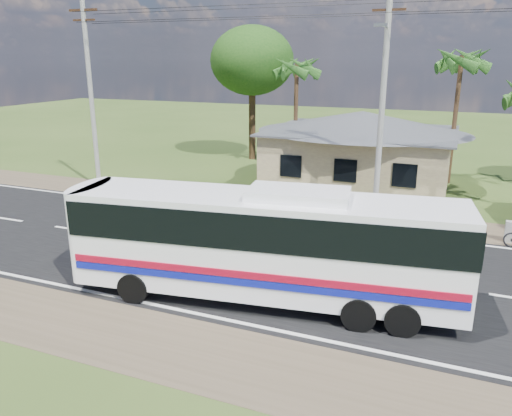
# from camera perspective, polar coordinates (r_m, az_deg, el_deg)

# --- Properties ---
(ground) EXTENTS (120.00, 120.00, 0.00)m
(ground) POSITION_cam_1_polar(r_m,az_deg,el_deg) (19.07, 1.17, -5.94)
(ground) COLOR #2E4518
(ground) RESTS_ON ground
(road) EXTENTS (120.00, 16.00, 0.03)m
(road) POSITION_cam_1_polar(r_m,az_deg,el_deg) (19.07, 1.17, -5.92)
(road) COLOR black
(road) RESTS_ON ground
(house) EXTENTS (12.40, 10.00, 5.00)m
(house) POSITION_cam_1_polar(r_m,az_deg,el_deg) (30.27, 11.89, 7.48)
(house) COLOR #C6B884
(house) RESTS_ON ground
(utility_poles) EXTENTS (32.80, 2.22, 11.00)m
(utility_poles) POSITION_cam_1_polar(r_m,az_deg,el_deg) (23.26, 13.47, 12.41)
(utility_poles) COLOR #9E9E99
(utility_poles) RESTS_ON ground
(palm_mid) EXTENTS (2.80, 2.80, 8.20)m
(palm_mid) POSITION_cam_1_polar(r_m,az_deg,el_deg) (31.94, 22.43, 15.23)
(palm_mid) COLOR #47301E
(palm_mid) RESTS_ON ground
(palm_far) EXTENTS (2.80, 2.80, 7.70)m
(palm_far) POSITION_cam_1_polar(r_m,az_deg,el_deg) (34.02, 4.68, 15.61)
(palm_far) COLOR #47301E
(palm_far) RESTS_ON ground
(tree_behind_house) EXTENTS (6.00, 6.00, 9.61)m
(tree_behind_house) POSITION_cam_1_polar(r_m,az_deg,el_deg) (37.26, -0.45, 16.44)
(tree_behind_house) COLOR #47301E
(tree_behind_house) RESTS_ON ground
(coach_bus) EXTENTS (12.13, 4.15, 3.70)m
(coach_bus) POSITION_cam_1_polar(r_m,az_deg,el_deg) (15.26, 1.08, -3.38)
(coach_bus) COLOR white
(coach_bus) RESTS_ON ground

